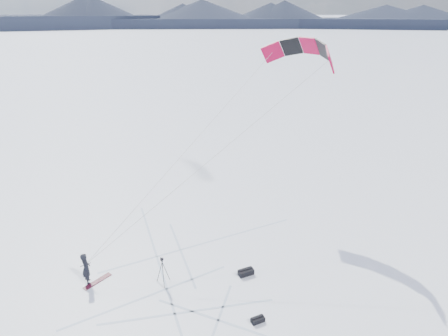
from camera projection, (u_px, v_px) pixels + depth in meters
ground at (175, 303)px, 18.24m from camera, size 1800.00×1800.00×0.00m
horizon_hills at (169, 216)px, 16.34m from camera, size 704.00×705.94×10.90m
snow_tracks at (172, 315)px, 17.54m from camera, size 17.62×14.39×0.01m
snowkiter at (89, 282)px, 19.67m from camera, size 0.42×0.65×1.77m
snowboard at (97, 281)px, 19.69m from camera, size 1.59×0.87×0.04m
tripod at (162, 267)px, 19.24m from camera, size 0.68×0.69×1.54m
gear_bag_a at (246, 272)px, 20.15m from camera, size 0.86×0.47×0.37m
gear_bag_b at (258, 320)px, 17.11m from camera, size 0.65×0.36×0.29m
power_kite at (302, 53)px, 23.52m from camera, size 16.10×5.86×10.53m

